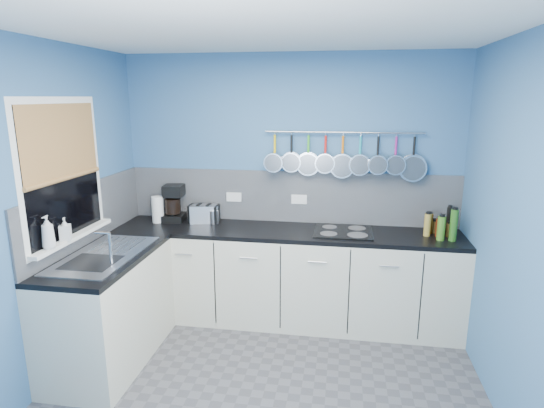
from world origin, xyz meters
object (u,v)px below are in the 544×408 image
(toaster, at_px, (204,214))
(canister, at_px, (214,217))
(paper_towel, at_px, (158,209))
(hob, at_px, (343,232))
(coffee_maker, at_px, (173,203))
(soap_bottle_a, at_px, (48,232))
(soap_bottle_b, at_px, (65,229))

(toaster, distance_m, canister, 0.12)
(paper_towel, distance_m, toaster, 0.45)
(canister, xyz_separation_m, hob, (1.24, -0.10, -0.06))
(canister, height_order, hob, canister)
(paper_towel, xyz_separation_m, canister, (0.56, 0.04, -0.06))
(paper_towel, bearing_deg, hob, -1.70)
(coffee_maker, bearing_deg, paper_towel, -156.38)
(paper_towel, relative_size, coffee_maker, 0.72)
(soap_bottle_a, distance_m, hob, 2.41)
(soap_bottle_b, distance_m, hob, 2.31)
(soap_bottle_b, distance_m, toaster, 1.36)
(soap_bottle_b, xyz_separation_m, paper_towel, (0.27, 1.08, -0.11))
(toaster, xyz_separation_m, hob, (1.35, -0.12, -0.08))
(toaster, height_order, hob, toaster)
(soap_bottle_b, height_order, coffee_maker, coffee_maker)
(canister, bearing_deg, coffee_maker, 175.49)
(soap_bottle_a, height_order, toaster, soap_bottle_a)
(soap_bottle_b, bearing_deg, soap_bottle_a, -90.00)
(soap_bottle_b, relative_size, paper_towel, 0.67)
(soap_bottle_a, relative_size, hob, 0.46)
(soap_bottle_b, bearing_deg, coffee_maker, 70.81)
(soap_bottle_a, bearing_deg, hob, 30.58)
(toaster, bearing_deg, canister, -30.20)
(paper_towel, distance_m, coffee_maker, 0.16)
(coffee_maker, bearing_deg, canister, -10.02)
(hob, bearing_deg, soap_bottle_a, -149.42)
(soap_bottle_a, bearing_deg, toaster, 62.09)
(soap_bottle_a, xyz_separation_m, toaster, (0.71, 1.34, -0.18))
(soap_bottle_a, relative_size, coffee_maker, 0.67)
(soap_bottle_a, distance_m, canister, 1.56)
(soap_bottle_b, distance_m, paper_towel, 1.11)
(hob, bearing_deg, canister, 175.60)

